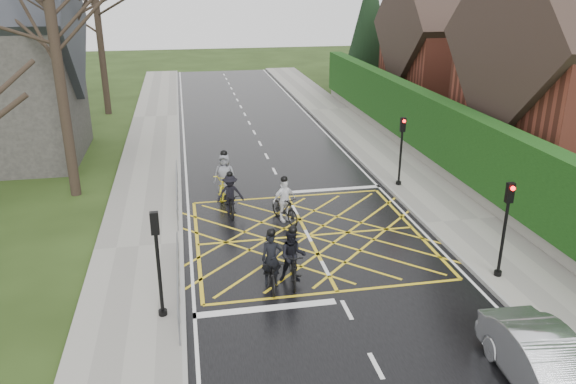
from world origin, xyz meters
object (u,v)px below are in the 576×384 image
object	(u,v)px
cyclist_rear	(272,267)
car	(547,367)
cyclist_front	(284,205)
cyclist_mid	(231,199)
cyclist_lead	(225,180)
cyclist_back	(293,261)

from	to	relation	value
cyclist_rear	car	distance (m)	7.88
cyclist_front	car	world-z (taller)	cyclist_front
car	cyclist_mid	bearing A→B (deg)	120.30
cyclist_front	cyclist_lead	size ratio (longest dim) A/B	0.85
cyclist_mid	cyclist_lead	world-z (taller)	cyclist_lead
cyclist_front	cyclist_mid	bearing A→B (deg)	128.47
cyclist_back	cyclist_mid	size ratio (longest dim) A/B	1.04
cyclist_mid	car	size ratio (longest dim) A/B	0.45
cyclist_back	cyclist_mid	world-z (taller)	cyclist_back
car	cyclist_rear	bearing A→B (deg)	135.06
cyclist_rear	cyclist_front	bearing A→B (deg)	79.38
cyclist_front	cyclist_rear	bearing A→B (deg)	-126.49
cyclist_back	cyclist_front	xyz separation A→B (m)	(0.58, 4.60, -0.03)
cyclist_rear	cyclist_lead	distance (m)	7.85
cyclist_rear	cyclist_mid	size ratio (longest dim) A/B	1.07
cyclist_back	cyclist_rear	bearing A→B (deg)	-165.97
cyclist_rear	cyclist_lead	bearing A→B (deg)	99.90
cyclist_rear	cyclist_mid	xyz separation A→B (m)	(-0.72, 5.81, 0.04)
cyclist_front	cyclist_lead	xyz separation A→B (m)	(-2.01, 3.14, 0.03)
cyclist_mid	cyclist_lead	bearing A→B (deg)	90.17
cyclist_rear	cyclist_front	size ratio (longest dim) A/B	1.03
cyclist_back	car	distance (m)	7.51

